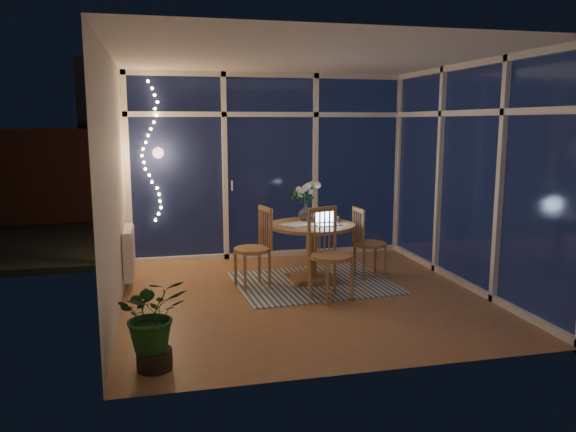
# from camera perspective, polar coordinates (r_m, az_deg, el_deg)

# --- Properties ---
(floor) EXTENTS (4.00, 4.00, 0.00)m
(floor) POSITION_cam_1_polar(r_m,az_deg,el_deg) (6.36, 1.81, -8.09)
(floor) COLOR #956641
(floor) RESTS_ON ground
(ceiling) EXTENTS (4.00, 4.00, 0.00)m
(ceiling) POSITION_cam_1_polar(r_m,az_deg,el_deg) (6.10, 1.94, 15.88)
(ceiling) COLOR silver
(ceiling) RESTS_ON wall_back
(wall_back) EXTENTS (4.00, 0.04, 2.60)m
(wall_back) POSITION_cam_1_polar(r_m,az_deg,el_deg) (8.04, -1.84, 5.07)
(wall_back) COLOR silver
(wall_back) RESTS_ON floor
(wall_front) EXTENTS (4.00, 0.04, 2.60)m
(wall_front) POSITION_cam_1_polar(r_m,az_deg,el_deg) (4.21, 8.95, 0.87)
(wall_front) COLOR silver
(wall_front) RESTS_ON floor
(wall_left) EXTENTS (0.04, 4.00, 2.60)m
(wall_left) POSITION_cam_1_polar(r_m,az_deg,el_deg) (5.90, -17.25, 3.02)
(wall_left) COLOR silver
(wall_left) RESTS_ON floor
(wall_right) EXTENTS (0.04, 4.00, 2.60)m
(wall_right) POSITION_cam_1_polar(r_m,az_deg,el_deg) (6.89, 18.19, 3.85)
(wall_right) COLOR silver
(wall_right) RESTS_ON floor
(window_wall_back) EXTENTS (4.00, 0.10, 2.60)m
(window_wall_back) POSITION_cam_1_polar(r_m,az_deg,el_deg) (8.00, -1.78, 5.05)
(window_wall_back) COLOR white
(window_wall_back) RESTS_ON floor
(window_wall_right) EXTENTS (0.10, 4.00, 2.60)m
(window_wall_right) POSITION_cam_1_polar(r_m,az_deg,el_deg) (6.87, 17.91, 3.85)
(window_wall_right) COLOR white
(window_wall_right) RESTS_ON floor
(radiator) EXTENTS (0.10, 0.70, 0.58)m
(radiator) POSITION_cam_1_polar(r_m,az_deg,el_deg) (6.94, -15.89, -3.54)
(radiator) COLOR white
(radiator) RESTS_ON wall_left
(fairy_lights) EXTENTS (0.24, 0.10, 1.85)m
(fairy_lights) POSITION_cam_1_polar(r_m,az_deg,el_deg) (7.75, -13.80, 6.30)
(fairy_lights) COLOR #E7A55C
(fairy_lights) RESTS_ON window_wall_back
(garden_patio) EXTENTS (12.00, 6.00, 0.10)m
(garden_patio) POSITION_cam_1_polar(r_m,az_deg,el_deg) (11.23, -2.32, -0.65)
(garden_patio) COLOR black
(garden_patio) RESTS_ON ground
(garden_fence) EXTENTS (11.00, 0.08, 1.80)m
(garden_fence) POSITION_cam_1_polar(r_m,az_deg,el_deg) (11.51, -5.27, 4.39)
(garden_fence) COLOR #3E1F16
(garden_fence) RESTS_ON ground
(neighbour_roof) EXTENTS (7.00, 3.00, 2.20)m
(neighbour_roof) POSITION_cam_1_polar(r_m,az_deg,el_deg) (14.48, -5.83, 10.58)
(neighbour_roof) COLOR #383A43
(neighbour_roof) RESTS_ON ground
(garden_shrubs) EXTENTS (0.90, 0.90, 0.90)m
(garden_shrubs) POSITION_cam_1_polar(r_m,az_deg,el_deg) (9.40, -8.28, 0.41)
(garden_shrubs) COLOR black
(garden_shrubs) RESTS_ON ground
(rug) EXTENTS (1.93, 1.59, 0.01)m
(rug) POSITION_cam_1_polar(r_m,az_deg,el_deg) (6.83, 2.59, -6.80)
(rug) COLOR beige
(rug) RESTS_ON floor
(dining_table) EXTENTS (1.11, 1.11, 0.71)m
(dining_table) POSITION_cam_1_polar(r_m,az_deg,el_deg) (6.83, 2.39, -3.75)
(dining_table) COLOR #A7834B
(dining_table) RESTS_ON floor
(chair_left) EXTENTS (0.54, 0.54, 0.97)m
(chair_left) POSITION_cam_1_polar(r_m,az_deg,el_deg) (6.54, -3.67, -3.22)
(chair_left) COLOR #A7834B
(chair_left) RESTS_ON floor
(chair_right) EXTENTS (0.44, 0.44, 0.90)m
(chair_right) POSITION_cam_1_polar(r_m,az_deg,el_deg) (7.04, 8.34, -2.65)
(chair_right) COLOR #A7834B
(chair_right) RESTS_ON floor
(chair_front) EXTENTS (0.59, 0.59, 1.02)m
(chair_front) POSITION_cam_1_polar(r_m,az_deg,el_deg) (6.10, 4.44, -3.90)
(chair_front) COLOR #A7834B
(chair_front) RESTS_ON floor
(laptop) EXTENTS (0.31, 0.27, 0.22)m
(laptop) POSITION_cam_1_polar(r_m,az_deg,el_deg) (6.68, 4.12, 0.00)
(laptop) COLOR silver
(laptop) RESTS_ON dining_table
(flower_vase) EXTENTS (0.21, 0.21, 0.21)m
(flower_vase) POSITION_cam_1_polar(r_m,az_deg,el_deg) (7.01, 1.82, 0.43)
(flower_vase) COLOR white
(flower_vase) RESTS_ON dining_table
(bowl) EXTENTS (0.16, 0.16, 0.04)m
(bowl) POSITION_cam_1_polar(r_m,az_deg,el_deg) (7.04, 4.55, -0.26)
(bowl) COLOR silver
(bowl) RESTS_ON dining_table
(newspapers) EXTENTS (0.43, 0.38, 0.01)m
(newspapers) POSITION_cam_1_polar(r_m,az_deg,el_deg) (6.68, 0.98, -0.88)
(newspapers) COLOR silver
(newspapers) RESTS_ON dining_table
(phone) EXTENTS (0.11, 0.08, 0.01)m
(phone) POSITION_cam_1_polar(r_m,az_deg,el_deg) (6.71, 2.61, -0.85)
(phone) COLOR black
(phone) RESTS_ON dining_table
(potted_plant) EXTENTS (0.61, 0.55, 0.76)m
(potted_plant) POSITION_cam_1_polar(r_m,az_deg,el_deg) (4.57, -13.55, -10.52)
(potted_plant) COLOR #1B4C1E
(potted_plant) RESTS_ON floor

